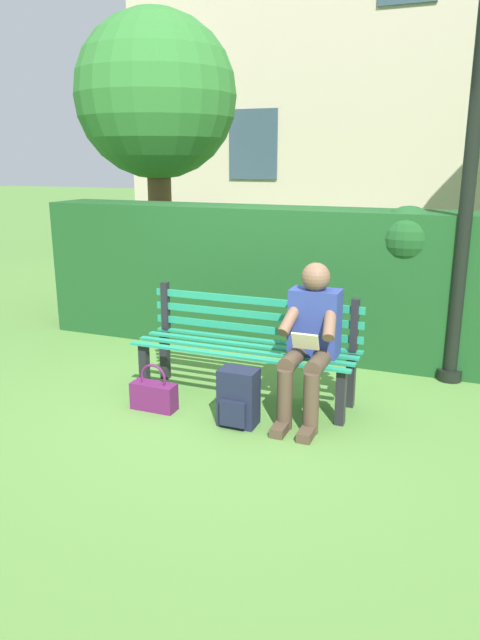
{
  "coord_description": "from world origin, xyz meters",
  "views": [
    {
      "loc": [
        -1.66,
        4.25,
        1.95
      ],
      "look_at": [
        0.0,
        0.1,
        0.71
      ],
      "focal_mm": 32.99,
      "sensor_mm": 36.0,
      "label": 1
    }
  ],
  "objects_px": {
    "tree": "(152,102)",
    "lamp_post": "(474,130)",
    "handbag": "(154,395)",
    "park_bench": "(248,344)",
    "person_seated": "(310,337)",
    "backpack": "(238,398)"
  },
  "relations": [
    {
      "from": "tree",
      "to": "lamp_post",
      "type": "distance_m",
      "value": 4.48
    },
    {
      "from": "lamp_post",
      "to": "handbag",
      "type": "bearing_deg",
      "value": 35.91
    },
    {
      "from": "park_bench",
      "to": "person_seated",
      "type": "distance_m",
      "value": 0.63
    },
    {
      "from": "person_seated",
      "to": "tree",
      "type": "xyz_separation_m",
      "value": [
        3.05,
        -3.07,
        2.02
      ]
    },
    {
      "from": "tree",
      "to": "lamp_post",
      "type": "xyz_separation_m",
      "value": [
        -4.04,
        1.86,
        -0.49
      ]
    },
    {
      "from": "handbag",
      "to": "person_seated",
      "type": "bearing_deg",
      "value": -162.96
    },
    {
      "from": "handbag",
      "to": "lamp_post",
      "type": "bearing_deg",
      "value": -144.09
    },
    {
      "from": "park_bench",
      "to": "lamp_post",
      "type": "distance_m",
      "value": 2.53
    },
    {
      "from": "lamp_post",
      "to": "person_seated",
      "type": "bearing_deg",
      "value": 50.61
    },
    {
      "from": "backpack",
      "to": "lamp_post",
      "type": "height_order",
      "value": "lamp_post"
    },
    {
      "from": "park_bench",
      "to": "person_seated",
      "type": "height_order",
      "value": "person_seated"
    },
    {
      "from": "person_seated",
      "to": "lamp_post",
      "type": "relative_size",
      "value": 0.33
    },
    {
      "from": "person_seated",
      "to": "tree",
      "type": "bearing_deg",
      "value": -45.14
    },
    {
      "from": "tree",
      "to": "backpack",
      "type": "relative_size",
      "value": 8.6
    },
    {
      "from": "person_seated",
      "to": "backpack",
      "type": "height_order",
      "value": "person_seated"
    },
    {
      "from": "handbag",
      "to": "backpack",
      "type": "bearing_deg",
      "value": 179.47
    },
    {
      "from": "tree",
      "to": "handbag",
      "type": "distance_m",
      "value": 4.66
    },
    {
      "from": "backpack",
      "to": "handbag",
      "type": "height_order",
      "value": "backpack"
    },
    {
      "from": "park_bench",
      "to": "person_seated",
      "type": "bearing_deg",
      "value": 162.52
    },
    {
      "from": "lamp_post",
      "to": "backpack",
      "type": "bearing_deg",
      "value": 47.7
    },
    {
      "from": "handbag",
      "to": "tree",
      "type": "bearing_deg",
      "value": -61.21
    },
    {
      "from": "tree",
      "to": "backpack",
      "type": "bearing_deg",
      "value": 127.27
    }
  ]
}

